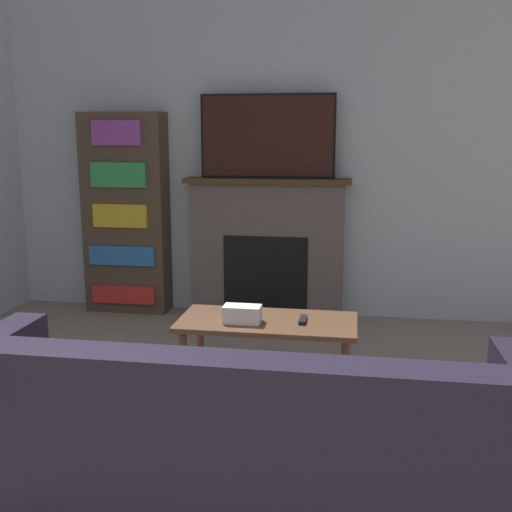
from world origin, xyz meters
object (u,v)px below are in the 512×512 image
object	(u,v)px
tv	(267,136)
couch	(230,463)
fireplace	(267,248)
coffee_table	(267,329)
bookshelf	(126,214)

from	to	relation	value
tv	couch	distance (m)	3.13
tv	couch	size ratio (longest dim) A/B	0.47
fireplace	coffee_table	size ratio (longest dim) A/B	1.31
tv	coffee_table	xyz separation A→B (m)	(0.23, -1.52, -1.13)
fireplace	tv	world-z (taller)	tv
couch	coffee_table	xyz separation A→B (m)	(-0.05, 1.34, 0.10)
couch	bookshelf	size ratio (longest dim) A/B	1.38
fireplace	coffee_table	world-z (taller)	fireplace
coffee_table	bookshelf	size ratio (longest dim) A/B	0.61
tv	couch	world-z (taller)	tv
couch	coffee_table	bearing A→B (deg)	92.19
fireplace	couch	distance (m)	2.91
couch	bookshelf	distance (m)	3.29
fireplace	tv	xyz separation A→B (m)	(-0.00, -0.02, 0.93)
bookshelf	tv	bearing A→B (deg)	0.16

